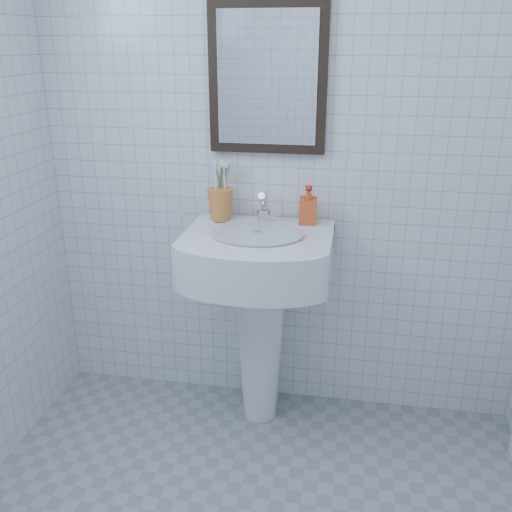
# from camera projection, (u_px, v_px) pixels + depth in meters

# --- Properties ---
(wall_back) EXTENTS (2.20, 0.02, 2.50)m
(wall_back) POSITION_uv_depth(u_px,v_px,m) (284.00, 150.00, 2.49)
(wall_back) COLOR white
(wall_back) RESTS_ON ground
(washbasin) EXTENTS (0.62, 0.45, 0.95)m
(washbasin) POSITION_uv_depth(u_px,v_px,m) (259.00, 295.00, 2.52)
(washbasin) COLOR white
(washbasin) RESTS_ON ground
(faucet) EXTENTS (0.06, 0.13, 0.15)m
(faucet) POSITION_uv_depth(u_px,v_px,m) (264.00, 209.00, 2.50)
(faucet) COLOR silver
(faucet) RESTS_ON washbasin
(toothbrush_cup) EXTENTS (0.13, 0.13, 0.14)m
(toothbrush_cup) POSITION_uv_depth(u_px,v_px,m) (221.00, 204.00, 2.53)
(toothbrush_cup) COLOR orange
(toothbrush_cup) RESTS_ON washbasin
(soap_dispenser) EXTENTS (0.08, 0.08, 0.17)m
(soap_dispenser) POSITION_uv_depth(u_px,v_px,m) (308.00, 205.00, 2.47)
(soap_dispenser) COLOR red
(soap_dispenser) RESTS_ON washbasin
(wall_mirror) EXTENTS (0.50, 0.04, 0.62)m
(wall_mirror) POSITION_uv_depth(u_px,v_px,m) (267.00, 78.00, 2.38)
(wall_mirror) COLOR black
(wall_mirror) RESTS_ON wall_back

